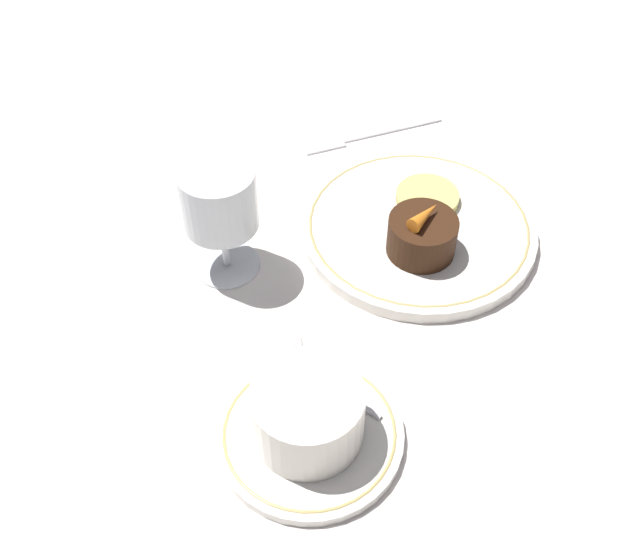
# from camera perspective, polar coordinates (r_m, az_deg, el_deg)

# --- Properties ---
(ground_plane) EXTENTS (3.00, 3.00, 0.00)m
(ground_plane) POSITION_cam_1_polar(r_m,az_deg,el_deg) (0.78, 3.52, 1.72)
(ground_plane) COLOR white
(dinner_plate) EXTENTS (0.25, 0.25, 0.01)m
(dinner_plate) POSITION_cam_1_polar(r_m,az_deg,el_deg) (0.80, 7.48, 3.54)
(dinner_plate) COLOR white
(dinner_plate) RESTS_ON ground_plane
(saucer) EXTENTS (0.16, 0.16, 0.01)m
(saucer) POSITION_cam_1_polar(r_m,az_deg,el_deg) (0.64, -0.79, -12.03)
(saucer) COLOR white
(saucer) RESTS_ON ground_plane
(coffee_cup) EXTENTS (0.12, 0.09, 0.06)m
(coffee_cup) POSITION_cam_1_polar(r_m,az_deg,el_deg) (0.61, -0.96, -10.40)
(coffee_cup) COLOR white
(coffee_cup) RESTS_ON saucer
(spoon) EXTENTS (0.09, 0.09, 0.00)m
(spoon) POSITION_cam_1_polar(r_m,az_deg,el_deg) (0.67, -0.72, -7.81)
(spoon) COLOR silver
(spoon) RESTS_ON saucer
(wine_glass) EXTENTS (0.07, 0.07, 0.12)m
(wine_glass) POSITION_cam_1_polar(r_m,az_deg,el_deg) (0.72, -7.68, 5.52)
(wine_glass) COLOR silver
(wine_glass) RESTS_ON ground_plane
(fork) EXTENTS (0.05, 0.18, 0.01)m
(fork) POSITION_cam_1_polar(r_m,az_deg,el_deg) (0.93, 2.89, 10.44)
(fork) COLOR silver
(fork) RESTS_ON ground_plane
(dessert_cake) EXTENTS (0.07, 0.07, 0.04)m
(dessert_cake) POSITION_cam_1_polar(r_m,az_deg,el_deg) (0.76, 7.77, 2.94)
(dessert_cake) COLOR #381E0F
(dessert_cake) RESTS_ON dinner_plate
(carrot_garnish) EXTENTS (0.04, 0.04, 0.02)m
(carrot_garnish) POSITION_cam_1_polar(r_m,az_deg,el_deg) (0.74, 7.99, 4.50)
(carrot_garnish) COLOR orange
(carrot_garnish) RESTS_ON dessert_cake
(pineapple_slice) EXTENTS (0.07, 0.07, 0.01)m
(pineapple_slice) POSITION_cam_1_polar(r_m,az_deg,el_deg) (0.82, 8.18, 5.86)
(pineapple_slice) COLOR #EFE075
(pineapple_slice) RESTS_ON dinner_plate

